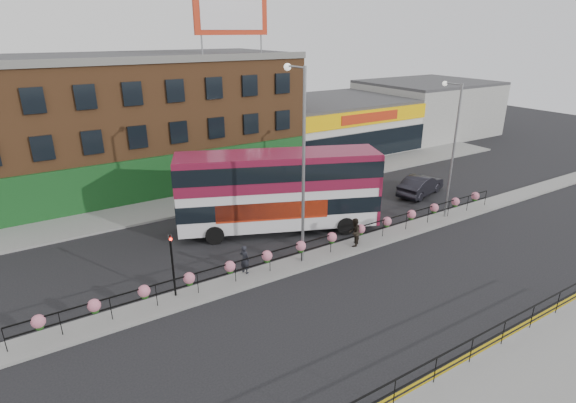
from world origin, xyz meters
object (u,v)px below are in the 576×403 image
pedestrian_b (354,232)px  lamp_column_west (301,151)px  lamp_column_east (452,140)px  pedestrian_a (245,259)px  car (421,185)px  double_decker_bus (279,184)px

pedestrian_b → lamp_column_west: (-3.57, 0.39, 5.29)m
lamp_column_east → pedestrian_b: bearing=-177.4°
pedestrian_a → lamp_column_east: 15.69m
pedestrian_a → car: bearing=-100.1°
double_decker_bus → pedestrian_b: (2.38, -4.57, -2.11)m
pedestrian_a → lamp_column_west: size_ratio=0.15×
car → lamp_column_east: (-2.18, -4.00, 4.62)m
car → pedestrian_a: bearing=86.4°
double_decker_bus → lamp_column_east: lamp_column_east is taller
pedestrian_b → car: bearing=165.1°
double_decker_bus → lamp_column_west: bearing=-105.9°
double_decker_bus → pedestrian_a: 6.40m
pedestrian_b → lamp_column_east: (8.17, 0.37, 4.40)m
pedestrian_b → lamp_column_west: 6.39m
double_decker_bus → lamp_column_west: size_ratio=1.22×
lamp_column_east → car: bearing=61.4°
car → lamp_column_east: 6.49m
pedestrian_b → lamp_column_west: bearing=-44.0°
car → pedestrian_b: size_ratio=2.94×
pedestrian_b → double_decker_bus: bearing=-100.4°
lamp_column_west → lamp_column_east: (11.73, -0.01, -0.88)m
double_decker_bus → car: size_ratio=2.52×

